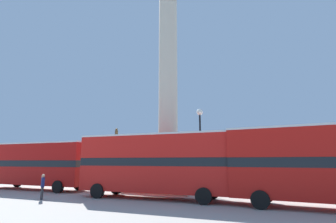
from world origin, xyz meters
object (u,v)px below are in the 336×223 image
object	(u,v)px
equestrian_statue	(115,167)
street_lamp	(200,139)
bus_c	(154,163)
bus_a	(37,163)
pedestrian_near_lamp	(43,185)
monument_column	(168,118)

from	to	relation	value
equestrian_statue	street_lamp	xyz separation A→B (m)	(12.04, -4.89, 2.32)
bus_c	equestrian_statue	size ratio (longest dim) A/B	1.72
bus_a	equestrian_statue	bearing A→B (deg)	67.49
bus_a	bus_c	world-z (taller)	bus_c
bus_c	pedestrian_near_lamp	size ratio (longest dim) A/B	6.55
bus_a	bus_c	size ratio (longest dim) A/B	1.01
street_lamp	monument_column	bearing A→B (deg)	156.58
equestrian_statue	bus_a	bearing A→B (deg)	-141.00
bus_a	equestrian_statue	world-z (taller)	equestrian_statue
equestrian_statue	pedestrian_near_lamp	world-z (taller)	equestrian_statue
bus_a	street_lamp	xyz separation A→B (m)	(14.66, 3.26, 1.91)
monument_column	pedestrian_near_lamp	distance (m)	11.63
street_lamp	pedestrian_near_lamp	size ratio (longest dim) A/B	4.02
equestrian_statue	street_lamp	size ratio (longest dim) A/B	0.95
monument_column	equestrian_statue	size ratio (longest dim) A/B	3.70
monument_column	street_lamp	world-z (taller)	monument_column
equestrian_statue	monument_column	bearing A→B (deg)	-54.69
bus_c	street_lamp	bearing A→B (deg)	53.18
street_lamp	equestrian_statue	bearing A→B (deg)	157.91
street_lamp	pedestrian_near_lamp	world-z (taller)	street_lamp
bus_a	pedestrian_near_lamp	size ratio (longest dim) A/B	6.62
street_lamp	bus_a	bearing A→B (deg)	-167.47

